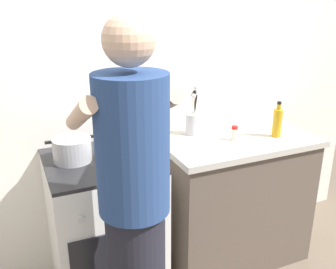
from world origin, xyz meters
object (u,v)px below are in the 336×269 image
object	(u,v)px
oil_bottle	(277,122)
spice_bottle	(234,133)
stove_range	(105,229)
pot	(72,149)
person	(135,217)
utensil_crock	(193,121)
mixing_bowl	(126,151)

from	to	relation	value
oil_bottle	spice_bottle	bearing A→B (deg)	169.81
spice_bottle	oil_bottle	world-z (taller)	oil_bottle
stove_range	pot	xyz separation A→B (m)	(-0.14, 0.05, 0.52)
stove_range	spice_bottle	bearing A→B (deg)	-2.43
pot	oil_bottle	distance (m)	1.29
pot	person	bearing A→B (deg)	-76.66
stove_range	utensil_crock	xyz separation A→B (m)	(0.67, 0.17, 0.54)
person	mixing_bowl	bearing A→B (deg)	75.63
mixing_bowl	spice_bottle	xyz separation A→B (m)	(0.71, 0.01, -0.00)
stove_range	utensil_crock	world-z (taller)	utensil_crock
mixing_bowl	utensil_crock	bearing A→B (deg)	22.29
utensil_crock	mixing_bowl	bearing A→B (deg)	-157.71
pot	utensil_crock	xyz separation A→B (m)	(0.81, 0.13, 0.03)
oil_bottle	person	xyz separation A→B (m)	(-1.14, -0.48, -0.14)
stove_range	spice_bottle	world-z (taller)	spice_bottle
stove_range	utensil_crock	size ratio (longest dim) A/B	2.72
pot	spice_bottle	world-z (taller)	pot
mixing_bowl	oil_bottle	distance (m)	1.00
pot	mixing_bowl	xyz separation A→B (m)	(0.28, -0.09, -0.02)
oil_bottle	utensil_crock	bearing A→B (deg)	151.14
stove_range	oil_bottle	bearing A→B (deg)	-4.41
utensil_crock	oil_bottle	size ratio (longest dim) A/B	1.42
pot	mixing_bowl	bearing A→B (deg)	-18.00
spice_bottle	person	bearing A→B (deg)	-147.90
stove_range	oil_bottle	distance (m)	1.27
stove_range	pot	size ratio (longest dim) A/B	3.25
spice_bottle	oil_bottle	xyz separation A→B (m)	(0.29, -0.05, 0.05)
pot	person	world-z (taller)	person
stove_range	oil_bottle	size ratio (longest dim) A/B	3.86
utensil_crock	spice_bottle	bearing A→B (deg)	-48.48
mixing_bowl	spice_bottle	world-z (taller)	spice_bottle
pot	stove_range	bearing A→B (deg)	-18.62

